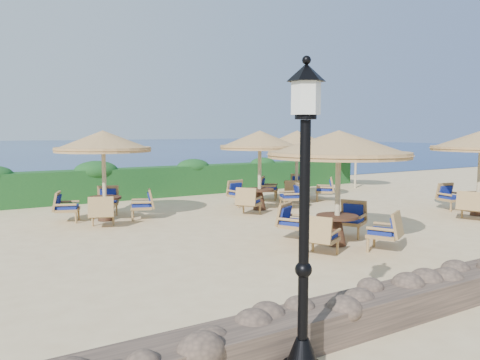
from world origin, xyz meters
TOP-DOWN VIEW (x-y plane):
  - ground at (0.00, 0.00)m, footprint 120.00×120.00m
  - sea at (0.00, 70.00)m, footprint 160.00×160.00m
  - hedge at (0.00, 7.20)m, footprint 18.00×0.90m
  - lamp_post at (-4.80, -6.80)m, footprint 0.44×0.44m
  - extra_parasol at (7.80, 5.20)m, footprint 2.30×2.30m
  - cafe_set_0 at (-0.45, -2.58)m, footprint 3.28×3.28m
  - cafe_set_2 at (-4.24, 3.21)m, footprint 2.87×2.87m
  - cafe_set_3 at (0.71, 2.46)m, footprint 2.77×2.77m
  - cafe_set_4 at (3.14, 3.59)m, footprint 2.56×2.56m

SIDE VIEW (x-z plane):
  - ground at x=0.00m, z-range 0.00..0.00m
  - sea at x=0.00m, z-range 0.00..0.00m
  - hedge at x=0.00m, z-range 0.00..1.20m
  - lamp_post at x=-4.80m, z-range -0.10..3.21m
  - cafe_set_4 at x=3.14m, z-range 0.40..3.05m
  - cafe_set_2 at x=-4.24m, z-range 0.50..3.15m
  - cafe_set_3 at x=0.71m, z-range 0.55..3.21m
  - cafe_set_0 at x=-0.45m, z-range 0.60..3.26m
  - extra_parasol at x=7.80m, z-range 0.97..3.37m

